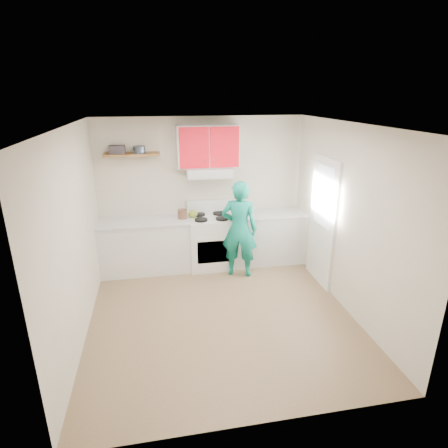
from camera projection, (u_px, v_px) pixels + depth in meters
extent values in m
plane|color=brown|center=(221.00, 313.00, 5.26)|extent=(3.80, 3.80, 0.00)
cube|color=white|center=(220.00, 125.00, 4.39)|extent=(3.60, 3.80, 0.04)
cube|color=beige|center=(202.00, 192.00, 6.58)|extent=(3.60, 0.04, 2.60)
cube|color=beige|center=(261.00, 305.00, 3.06)|extent=(3.60, 0.04, 2.60)
cube|color=beige|center=(75.00, 237.00, 4.51)|extent=(0.04, 3.80, 2.60)
cube|color=beige|center=(348.00, 220.00, 5.14)|extent=(0.04, 3.80, 2.60)
cube|color=white|center=(323.00, 222.00, 5.87)|extent=(0.05, 0.85, 2.05)
cube|color=white|center=(323.00, 196.00, 5.73)|extent=(0.01, 0.55, 0.95)
cube|color=silver|center=(145.00, 246.00, 6.41)|extent=(1.52, 0.60, 0.90)
cube|color=silver|center=(266.00, 238.00, 6.79)|extent=(1.32, 0.60, 0.90)
cube|color=white|center=(211.00, 242.00, 6.58)|extent=(0.76, 0.65, 0.92)
cube|color=silver|center=(209.00, 172.00, 6.26)|extent=(0.76, 0.44, 0.15)
cube|color=red|center=(208.00, 146.00, 6.17)|extent=(1.02, 0.33, 0.70)
cube|color=brown|center=(132.00, 154.00, 6.00)|extent=(0.90, 0.30, 0.04)
cube|color=#3A3339|center=(117.00, 150.00, 5.95)|extent=(0.25, 0.18, 0.13)
cylinder|color=#333D4C|center=(139.00, 150.00, 5.96)|extent=(0.22, 0.22, 0.12)
ellipsoid|color=olive|center=(193.00, 214.00, 6.39)|extent=(0.18, 0.18, 0.14)
cylinder|color=#533524|center=(182.00, 215.00, 6.34)|extent=(0.18, 0.18, 0.18)
cube|color=olive|center=(255.00, 216.00, 6.52)|extent=(0.29, 0.22, 0.02)
cube|color=#AF1223|center=(278.00, 213.00, 6.70)|extent=(0.36, 0.33, 0.01)
imported|color=#0D7965|center=(239.00, 229.00, 6.14)|extent=(0.70, 0.57, 1.65)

